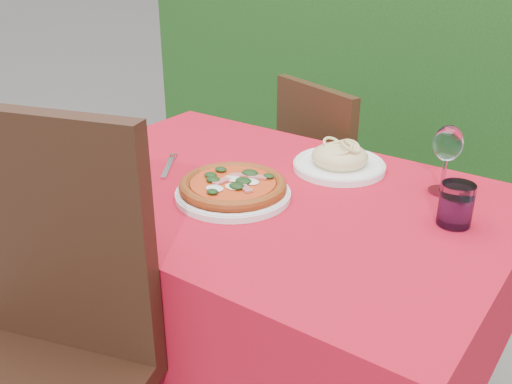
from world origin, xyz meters
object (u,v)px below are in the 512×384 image
Objects in this scene: pasta_plate at (339,161)px; chair_far at (332,180)px; fork at (168,168)px; chair_near at (24,346)px; wine_glass at (448,146)px; pizza_plate at (233,188)px; water_glass at (456,207)px.

chair_far is at bearing 119.51° from pasta_plate.
fork is (-0.16, -0.70, 0.25)m from chair_far.
chair_far reaches higher than fork.
chair_near reaches higher than wine_glass.
wine_glass is (0.29, 0.02, 0.10)m from pasta_plate.
pasta_plate is 1.43× the size of wine_glass.
water_glass reaches higher than pizza_plate.
water_glass is (0.61, -0.56, 0.29)m from chair_far.
wine_glass is 0.76m from fork.
water_glass is (0.37, -0.14, 0.02)m from pasta_plate.
wine_glass is at bearing 3.14° from pasta_plate.
pasta_plate is at bearing -176.86° from wine_glass.
pasta_plate is at bearing 58.28° from chair_near.
pizza_plate is 0.35m from pasta_plate.
pasta_plate is (0.23, 0.89, 0.16)m from chair_near.
pasta_plate is at bearing 67.91° from pizza_plate.
chair_near is 5.87× the size of wine_glass.
water_glass is at bearing 157.63° from chair_far.
fork is (-0.27, 0.04, -0.02)m from pizza_plate.
chair_near reaches higher than pasta_plate.
chair_near reaches higher than pizza_plate.
pasta_plate is (0.24, -0.42, 0.27)m from chair_far.
chair_near is at bearing -104.28° from pasta_plate.
pizza_plate is 1.74× the size of wine_glass.
pasta_plate is (0.13, 0.32, 0.00)m from pizza_plate.
pasta_plate is 0.31m from wine_glass.
chair_far reaches higher than water_glass.
fork is at bearing -169.71° from water_glass.
pasta_plate reaches higher than fork.
chair_near is 0.98m from water_glass.
water_glass is (0.60, 0.75, 0.18)m from chair_near.
pasta_plate is at bearing 1.08° from fork.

